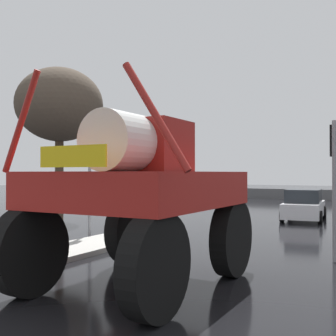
# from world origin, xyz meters

# --- Properties ---
(ground_plane) EXTENTS (120.00, 120.00, 0.00)m
(ground_plane) POSITION_xyz_m (0.00, 18.00, 0.00)
(ground_plane) COLOR black
(median_island) EXTENTS (1.79, 10.02, 0.15)m
(median_island) POSITION_xyz_m (-3.32, 6.12, 0.07)
(median_island) COLOR #B2AFA8
(median_island) RESTS_ON ground
(oversize_sprayer) EXTENTS (4.02, 5.08, 4.22)m
(oversize_sprayer) POSITION_xyz_m (0.35, 5.60, 1.92)
(oversize_sprayer) COLOR black
(oversize_sprayer) RESTS_ON ground
(sedan_ahead) EXTENTS (2.13, 4.22, 1.52)m
(sedan_ahead) POSITION_xyz_m (0.99, 19.63, 0.71)
(sedan_ahead) COLOR silver
(sedan_ahead) RESTS_ON ground
(traffic_signal_near_left) EXTENTS (0.24, 0.54, 3.78)m
(traffic_signal_near_left) POSITION_xyz_m (-4.54, 10.14, 2.76)
(traffic_signal_near_left) COLOR gray
(traffic_signal_near_left) RESTS_ON ground
(traffic_signal_near_right) EXTENTS (0.24, 0.54, 3.70)m
(traffic_signal_near_right) POSITION_xyz_m (3.59, 10.14, 2.70)
(traffic_signal_near_right) COLOR gray
(traffic_signal_near_right) RESTS_ON ground
(bare_tree_left) EXTENTS (4.40, 4.40, 7.65)m
(bare_tree_left) POSITION_xyz_m (-10.01, 14.29, 5.75)
(bare_tree_left) COLOR #473828
(bare_tree_left) RESTS_ON ground
(roadside_barrier) EXTENTS (25.79, 0.24, 0.90)m
(roadside_barrier) POSITION_xyz_m (0.00, 35.76, 0.45)
(roadside_barrier) COLOR #59595B
(roadside_barrier) RESTS_ON ground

